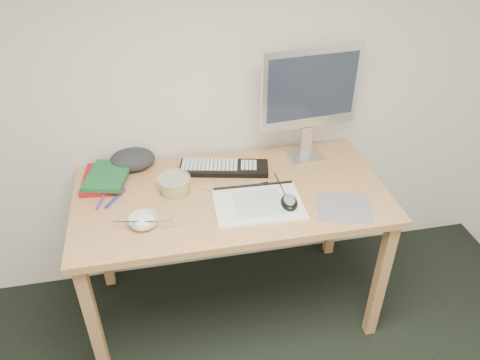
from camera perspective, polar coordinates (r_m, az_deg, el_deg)
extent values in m
plane|color=white|center=(2.16, -8.31, 15.59)|extent=(3.60, 0.00, 3.60)
cube|color=tan|center=(2.16, -17.33, -16.65)|extent=(0.05, 0.05, 0.71)
cube|color=tan|center=(2.33, 16.70, -11.72)|extent=(0.05, 0.05, 0.71)
cube|color=tan|center=(2.59, -16.63, -6.34)|extent=(0.05, 0.05, 0.71)
cube|color=tan|center=(2.73, 11.39, -2.93)|extent=(0.05, 0.05, 0.71)
cube|color=tan|center=(2.11, -1.07, -1.93)|extent=(1.40, 0.70, 0.03)
cube|color=slate|center=(2.07, 12.64, -3.27)|extent=(0.28, 0.27, 0.00)
cube|color=white|center=(2.03, 2.26, -2.96)|extent=(0.39, 0.28, 0.01)
cube|color=black|center=(2.25, -1.98, 1.47)|extent=(0.44, 0.22, 0.02)
cube|color=silver|center=(2.39, 7.90, 3.06)|extent=(0.18, 0.16, 0.01)
cube|color=silver|center=(2.35, 8.05, 4.72)|extent=(0.06, 0.02, 0.16)
cube|color=silver|center=(2.22, 8.64, 11.03)|extent=(0.48, 0.08, 0.39)
cube|color=black|center=(2.22, 8.66, 11.25)|extent=(0.43, 0.04, 0.31)
ellipsoid|color=black|center=(2.02, 6.04, -2.45)|extent=(0.09, 0.13, 0.04)
imported|color=silver|center=(1.95, -11.69, -5.01)|extent=(0.13, 0.13, 0.04)
cylinder|color=silver|center=(1.92, -11.53, -4.98)|extent=(0.25, 0.07, 0.02)
cylinder|color=#D5DA4C|center=(2.11, -7.99, -0.52)|extent=(0.16, 0.16, 0.07)
cube|color=maroon|center=(2.26, -16.21, 0.12)|extent=(0.21, 0.27, 0.03)
cube|color=#175F2F|center=(2.24, -15.82, 0.51)|extent=(0.23, 0.28, 0.02)
ellipsoid|color=#27292E|center=(2.32, -12.96, 2.46)|extent=(0.22, 0.20, 0.08)
cylinder|color=pink|center=(2.13, -2.28, -0.90)|extent=(0.19, 0.04, 0.01)
cylinder|color=tan|center=(2.09, -2.03, -1.74)|extent=(0.15, 0.13, 0.01)
cylinder|color=black|center=(2.14, 1.22, -0.76)|extent=(0.18, 0.04, 0.01)
cylinder|color=navy|center=(2.13, -14.95, -2.15)|extent=(0.09, 0.13, 0.01)
cylinder|color=#CD5B18|center=(2.20, -16.15, -1.15)|extent=(0.02, 0.12, 0.01)
cylinder|color=#672895|center=(2.14, -16.46, -2.29)|extent=(0.05, 0.13, 0.01)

